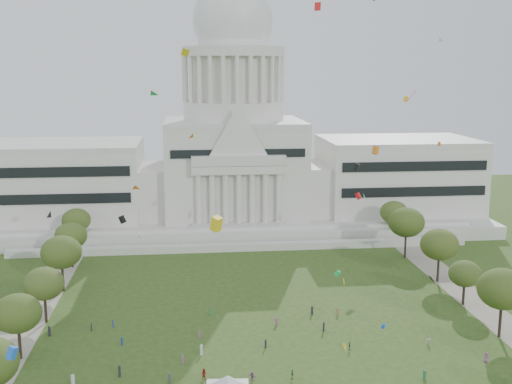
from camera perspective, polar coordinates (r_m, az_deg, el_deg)
name	(u,v)px	position (r m, az deg, el deg)	size (l,w,h in m)	color
capitol	(234,157)	(208.87, -1.97, 3.10)	(160.00, 64.50, 91.30)	beige
path_left	(22,331)	(137.07, -20.10, -11.50)	(8.00, 160.00, 0.04)	gray
path_right	(488,312)	(146.87, 19.93, -9.97)	(8.00, 160.00, 0.04)	gray
row_tree_l_2	(17,313)	(121.86, -20.44, -10.09)	(8.42, 8.42, 11.97)	black
row_tree_r_2	(503,289)	(131.49, 21.07, -8.05)	(9.55, 9.55, 13.58)	black
row_tree_l_3	(44,284)	(136.94, -18.34, -7.75)	(8.12, 8.12, 11.55)	black
row_tree_r_3	(465,274)	(146.92, 18.08, -6.93)	(7.01, 7.01, 9.98)	black
row_tree_l_4	(61,252)	(153.90, -16.92, -5.15)	(9.29, 9.29, 13.21)	black
row_tree_r_4	(439,245)	(160.14, 15.99, -4.51)	(9.19, 9.19, 13.06)	black
row_tree_l_5	(71,236)	(171.99, -16.13, -3.76)	(8.33, 8.33, 11.85)	black
row_tree_r_5	(406,222)	(177.78, 13.22, -2.64)	(9.82, 9.82, 13.96)	black
row_tree_l_6	(76,220)	(189.65, -15.68, -2.43)	(8.19, 8.19, 11.64)	black
row_tree_r_6	(394,213)	(195.41, 12.18, -1.80)	(8.42, 8.42, 11.97)	black
event_tent	(227,383)	(101.49, -2.58, -16.57)	(9.77, 9.77, 5.08)	#4C4C4C
person_0	(486,357)	(123.06, 19.77, -13.65)	(0.91, 0.59, 1.85)	#994C8C
person_2	(429,340)	(127.17, 15.12, -12.55)	(0.90, 0.56, 1.85)	silver
person_4	(292,374)	(110.86, 3.24, -15.88)	(0.96, 0.52, 1.64)	#33723F
person_5	(252,376)	(110.03, -0.34, -16.08)	(1.52, 0.60, 1.63)	#994C8C
person_8	(204,374)	(110.93, -4.67, -15.81)	(0.91, 0.56, 1.87)	#B21E1E
person_10	(349,346)	(122.00, 8.31, -13.37)	(0.94, 0.51, 1.60)	#33723F
distant_crowd	(197,355)	(117.69, -5.26, -14.21)	(66.06, 41.92, 1.95)	silver
kite_swarm	(308,189)	(105.71, 4.65, 0.26)	(83.43, 97.07, 63.77)	orange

